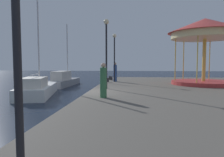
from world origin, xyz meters
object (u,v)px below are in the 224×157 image
at_px(sailboat_white, 37,89).
at_px(person_near_carousel, 103,81).
at_px(lamp_post_far_end, 114,49).
at_px(person_mid_promenade, 115,73).
at_px(bollard_south, 108,80).
at_px(bollard_center, 111,78).
at_px(lamp_post_mid_promenade, 106,42).
at_px(carousel, 205,35).
at_px(bollard_north, 110,78).
at_px(sailboat_grey, 63,80).

xyz_separation_m(sailboat_white, person_near_carousel, (5.83, -4.87, 1.03)).
height_order(lamp_post_far_end, person_mid_promenade, lamp_post_far_end).
bearing_deg(bollard_south, bollard_center, 86.29).
bearing_deg(lamp_post_mid_promenade, lamp_post_far_end, 88.98).
height_order(bollard_south, person_near_carousel, person_near_carousel).
distance_m(lamp_post_far_end, bollard_center, 3.44).
bearing_deg(person_mid_promenade, bollard_center, 107.12).
height_order(lamp_post_far_end, bollard_center, lamp_post_far_end).
bearing_deg(carousel, person_near_carousel, -135.29).
relative_size(lamp_post_mid_promenade, bollard_north, 11.85).
bearing_deg(person_mid_promenade, bollard_north, 109.28).
distance_m(carousel, person_near_carousel, 10.87).
height_order(carousel, person_near_carousel, carousel).
relative_size(bollard_center, person_mid_promenade, 0.22).
xyz_separation_m(sailboat_grey, person_near_carousel, (6.30, -12.46, 0.99)).
relative_size(bollard_south, person_near_carousel, 0.23).
distance_m(lamp_post_mid_promenade, lamp_post_far_end, 5.60).
bearing_deg(bollard_south, bollard_north, 91.82).
height_order(sailboat_white, lamp_post_mid_promenade, sailboat_white).
distance_m(carousel, bollard_south, 9.17).
distance_m(bollard_south, person_mid_promenade, 1.08).
xyz_separation_m(bollard_south, bollard_center, (0.14, 2.23, 0.00)).
distance_m(bollard_north, bollard_center, 0.51).
bearing_deg(bollard_north, bollard_south, -88.18).
distance_m(bollard_south, bollard_center, 2.23).
xyz_separation_m(bollard_center, person_mid_promenade, (0.52, -1.69, 0.67)).
bearing_deg(lamp_post_far_end, person_near_carousel, -88.83).
bearing_deg(sailboat_grey, sailboat_white, -86.46).
relative_size(lamp_post_far_end, bollard_center, 11.36).
bearing_deg(carousel, person_mid_promenade, 164.09).
relative_size(bollard_north, bollard_south, 1.00).
xyz_separation_m(bollard_north, person_mid_promenade, (0.75, -2.14, 0.67)).
relative_size(carousel, bollard_center, 14.83).
distance_m(carousel, person_mid_promenade, 8.43).
bearing_deg(person_near_carousel, sailboat_white, 140.12).
relative_size(carousel, person_mid_promenade, 3.22).
bearing_deg(bollard_south, person_mid_promenade, 39.13).
distance_m(sailboat_grey, bollard_north, 5.50).
bearing_deg(sailboat_white, person_near_carousel, -39.88).
bearing_deg(bollard_north, bollard_center, -63.23).
xyz_separation_m(lamp_post_far_end, bollard_north, (-0.69, 2.28, -2.88)).
height_order(lamp_post_mid_promenade, person_mid_promenade, lamp_post_mid_promenade).
bearing_deg(lamp_post_far_end, bollard_north, 106.77).
bearing_deg(person_mid_promenade, sailboat_white, -141.21).
relative_size(carousel, bollard_south, 14.83).
bearing_deg(lamp_post_mid_promenade, bollard_south, 95.52).
height_order(lamp_post_mid_promenade, bollard_south, lamp_post_mid_promenade).
distance_m(sailboat_grey, person_mid_promenade, 6.94).
xyz_separation_m(sailboat_grey, sailboat_white, (0.47, -7.59, -0.04)).
bearing_deg(person_near_carousel, lamp_post_mid_promenade, 94.44).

